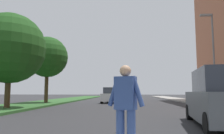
{
  "coord_description": "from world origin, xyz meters",
  "views": [
    {
      "loc": [
        0.71,
        3.36,
        1.18
      ],
      "look_at": [
        -0.3,
        18.94,
        2.94
      ],
      "focal_mm": 35.45,
      "sensor_mm": 36.0,
      "label": 1
    }
  ],
  "objects": [
    {
      "name": "suv_crossing",
      "position": [
        4.01,
        11.2,
        0.93
      ],
      "size": [
        2.54,
        4.82,
        1.97
      ],
      "color": "#474C51",
      "rests_on": "ground_plane"
    },
    {
      "name": "sidewalk_right",
      "position": [
        8.37,
        28.0,
        0.07
      ],
      "size": [
        3.0,
        64.0,
        0.15
      ],
      "primitive_type": "cube",
      "color": "#9E9991",
      "rests_on": "ground_plane"
    },
    {
      "name": "street_lamp_right",
      "position": [
        7.77,
        21.65,
        4.59
      ],
      "size": [
        1.02,
        0.24,
        7.5
      ],
      "color": "slate",
      "rests_on": "sidewalk_right"
    },
    {
      "name": "tree_mid",
      "position": [
        -7.12,
        17.54,
        4.11
      ],
      "size": [
        4.75,
        4.75,
        6.34
      ],
      "color": "#4C3823",
      "rests_on": "median_strip"
    },
    {
      "name": "median_strip",
      "position": [
        -7.61,
        28.0,
        0.07
      ],
      "size": [
        4.36,
        64.0,
        0.15
      ],
      "primitive_type": "cube",
      "color": "#2D5B28",
      "rests_on": "ground_plane"
    },
    {
      "name": "pedestrian_performer",
      "position": [
        0.69,
        7.57,
        0.93
      ],
      "size": [
        0.72,
        0.37,
        1.69
      ],
      "color": "#334C8C",
      "rests_on": "ground_plane"
    },
    {
      "name": "tree_far",
      "position": [
        -7.16,
        24.73,
        4.63
      ],
      "size": [
        4.05,
        4.05,
        6.53
      ],
      "color": "#4C3823",
      "rests_on": "median_strip"
    },
    {
      "name": "ground_plane",
      "position": [
        0.0,
        30.0,
        0.0
      ],
      "size": [
        140.0,
        140.0,
        0.0
      ],
      "primitive_type": "plane",
      "color": "#2D2D30"
    },
    {
      "name": "sedan_midblock",
      "position": [
        -0.82,
        27.18,
        0.77
      ],
      "size": [
        2.2,
        4.29,
        1.65
      ],
      "color": "silver",
      "rests_on": "ground_plane"
    }
  ]
}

